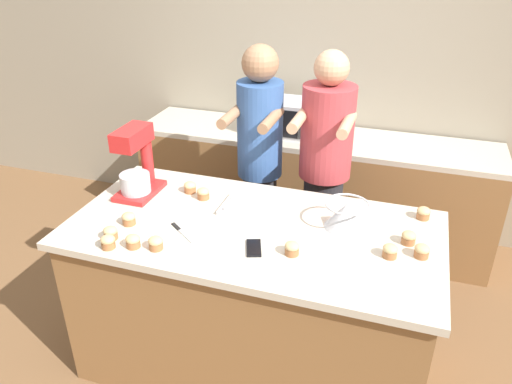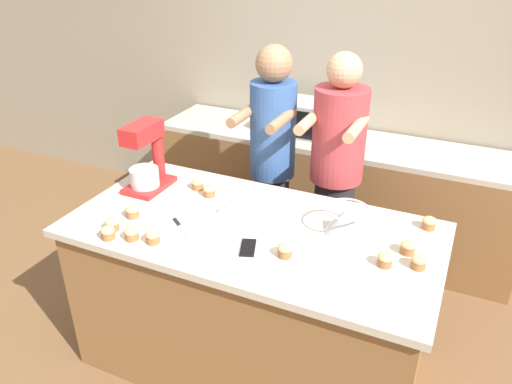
{
  "view_description": "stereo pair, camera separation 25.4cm",
  "coord_description": "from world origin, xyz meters",
  "px_view_note": "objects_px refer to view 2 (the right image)",
  "views": [
    {
      "loc": [
        0.71,
        -2.09,
        2.31
      ],
      "look_at": [
        0.0,
        0.05,
        1.12
      ],
      "focal_mm": 35.0,
      "sensor_mm": 36.0,
      "label": 1
    },
    {
      "loc": [
        0.94,
        -2.0,
        2.31
      ],
      "look_at": [
        0.0,
        0.05,
        1.12
      ],
      "focal_mm": 35.0,
      "sensor_mm": 36.0,
      "label": 2
    }
  ],
  "objects_px": {
    "mixing_bowl": "(346,220)",
    "cupcake_0": "(285,250)",
    "baking_tray": "(260,208)",
    "cupcake_7": "(198,184)",
    "cupcake_11": "(385,259)",
    "knife": "(181,227)",
    "cupcake_4": "(429,223)",
    "microwave_oven": "(308,118)",
    "cupcake_5": "(132,211)",
    "cupcake_6": "(209,191)",
    "person_left": "(272,167)",
    "cupcake_1": "(408,247)",
    "cupcake_10": "(108,233)",
    "stand_mixer": "(147,160)",
    "cupcake_2": "(131,233)",
    "person_right": "(335,182)",
    "cupcake_9": "(112,224)",
    "cupcake_3": "(419,262)",
    "cupcake_8": "(153,237)",
    "cell_phone": "(248,248)"
  },
  "relations": [
    {
      "from": "knife",
      "to": "cupcake_5",
      "type": "height_order",
      "value": "cupcake_5"
    },
    {
      "from": "stand_mixer",
      "to": "baking_tray",
      "type": "relative_size",
      "value": 1.03
    },
    {
      "from": "cupcake_1",
      "to": "cupcake_6",
      "type": "distance_m",
      "value": 1.15
    },
    {
      "from": "cupcake_7",
      "to": "cupcake_8",
      "type": "xyz_separation_m",
      "value": [
        0.09,
        -0.59,
        0.0
      ]
    },
    {
      "from": "cupcake_4",
      "to": "cupcake_6",
      "type": "height_order",
      "value": "same"
    },
    {
      "from": "cupcake_3",
      "to": "cupcake_5",
      "type": "relative_size",
      "value": 1.0
    },
    {
      "from": "cupcake_1",
      "to": "cupcake_5",
      "type": "distance_m",
      "value": 1.42
    },
    {
      "from": "microwave_oven",
      "to": "cupcake_5",
      "type": "distance_m",
      "value": 1.71
    },
    {
      "from": "microwave_oven",
      "to": "cell_phone",
      "type": "distance_m",
      "value": 1.7
    },
    {
      "from": "cupcake_7",
      "to": "cupcake_9",
      "type": "bearing_deg",
      "value": -105.69
    },
    {
      "from": "cupcake_1",
      "to": "cupcake_2",
      "type": "bearing_deg",
      "value": -160.39
    },
    {
      "from": "cupcake_0",
      "to": "cupcake_10",
      "type": "xyz_separation_m",
      "value": [
        -0.86,
        -0.22,
        0.0
      ]
    },
    {
      "from": "cupcake_9",
      "to": "cupcake_11",
      "type": "bearing_deg",
      "value": 11.65
    },
    {
      "from": "baking_tray",
      "to": "cupcake_5",
      "type": "bearing_deg",
      "value": -149.86
    },
    {
      "from": "knife",
      "to": "cupcake_4",
      "type": "xyz_separation_m",
      "value": [
        1.17,
        0.53,
        0.03
      ]
    },
    {
      "from": "microwave_oven",
      "to": "cupcake_11",
      "type": "relative_size",
      "value": 7.49
    },
    {
      "from": "cupcake_10",
      "to": "cupcake_0",
      "type": "bearing_deg",
      "value": 14.68
    },
    {
      "from": "person_left",
      "to": "cupcake_6",
      "type": "distance_m",
      "value": 0.57
    },
    {
      "from": "knife",
      "to": "cupcake_11",
      "type": "relative_size",
      "value": 2.62
    },
    {
      "from": "cupcake_9",
      "to": "cupcake_10",
      "type": "height_order",
      "value": "same"
    },
    {
      "from": "cupcake_7",
      "to": "cupcake_9",
      "type": "xyz_separation_m",
      "value": [
        -0.16,
        -0.58,
        0.0
      ]
    },
    {
      "from": "person_left",
      "to": "cupcake_1",
      "type": "bearing_deg",
      "value": -33.94
    },
    {
      "from": "person_right",
      "to": "cupcake_1",
      "type": "relative_size",
      "value": 24.19
    },
    {
      "from": "stand_mixer",
      "to": "cupcake_2",
      "type": "xyz_separation_m",
      "value": [
        0.26,
        -0.5,
        -0.14
      ]
    },
    {
      "from": "person_left",
      "to": "knife",
      "type": "xyz_separation_m",
      "value": [
        -0.13,
        -0.91,
        0.02
      ]
    },
    {
      "from": "knife",
      "to": "cupcake_9",
      "type": "relative_size",
      "value": 2.62
    },
    {
      "from": "cupcake_2",
      "to": "cupcake_10",
      "type": "distance_m",
      "value": 0.12
    },
    {
      "from": "cupcake_5",
      "to": "stand_mixer",
      "type": "bearing_deg",
      "value": 110.8
    },
    {
      "from": "mixing_bowl",
      "to": "cupcake_2",
      "type": "xyz_separation_m",
      "value": [
        -0.95,
        -0.51,
        -0.04
      ]
    },
    {
      "from": "stand_mixer",
      "to": "microwave_oven",
      "type": "distance_m",
      "value": 1.44
    },
    {
      "from": "stand_mixer",
      "to": "cupcake_2",
      "type": "bearing_deg",
      "value": -63.18
    },
    {
      "from": "cupcake_10",
      "to": "person_left",
      "type": "bearing_deg",
      "value": 70.99
    },
    {
      "from": "person_left",
      "to": "stand_mixer",
      "type": "relative_size",
      "value": 4.24
    },
    {
      "from": "stand_mixer",
      "to": "baking_tray",
      "type": "distance_m",
      "value": 0.74
    },
    {
      "from": "cupcake_5",
      "to": "cupcake_7",
      "type": "xyz_separation_m",
      "value": [
        0.15,
        0.43,
        0.0
      ]
    },
    {
      "from": "person_right",
      "to": "cupcake_7",
      "type": "relative_size",
      "value": 24.19
    },
    {
      "from": "cell_phone",
      "to": "cupcake_11",
      "type": "bearing_deg",
      "value": 12.35
    },
    {
      "from": "mixing_bowl",
      "to": "cupcake_0",
      "type": "relative_size",
      "value": 3.24
    },
    {
      "from": "cupcake_2",
      "to": "cupcake_9",
      "type": "distance_m",
      "value": 0.15
    },
    {
      "from": "cupcake_11",
      "to": "person_right",
      "type": "bearing_deg",
      "value": 120.39
    },
    {
      "from": "cupcake_4",
      "to": "cupcake_7",
      "type": "relative_size",
      "value": 1.0
    },
    {
      "from": "knife",
      "to": "cupcake_0",
      "type": "height_order",
      "value": "cupcake_0"
    },
    {
      "from": "person_right",
      "to": "cupcake_10",
      "type": "distance_m",
      "value": 1.42
    },
    {
      "from": "person_left",
      "to": "mixing_bowl",
      "type": "bearing_deg",
      "value": -42.27
    },
    {
      "from": "baking_tray",
      "to": "cupcake_7",
      "type": "distance_m",
      "value": 0.45
    },
    {
      "from": "knife",
      "to": "cupcake_4",
      "type": "relative_size",
      "value": 2.62
    },
    {
      "from": "baking_tray",
      "to": "cupcake_10",
      "type": "relative_size",
      "value": 5.54
    },
    {
      "from": "cupcake_11",
      "to": "mixing_bowl",
      "type": "bearing_deg",
      "value": 139.83
    },
    {
      "from": "cupcake_6",
      "to": "cupcake_5",
      "type": "bearing_deg",
      "value": -123.91
    },
    {
      "from": "cupcake_11",
      "to": "cupcake_2",
      "type": "bearing_deg",
      "value": -165.59
    }
  ]
}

